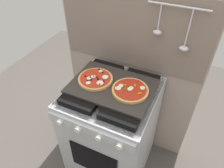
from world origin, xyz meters
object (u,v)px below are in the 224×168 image
Objects in this scene: stove at (112,129)px; pizza_left at (96,79)px; baking_tray at (112,86)px; pizza_right at (130,90)px.

pizza_left is (-0.12, 0.00, 0.48)m from stove.
stove is 1.67× the size of baking_tray.
stove is at bearing -0.39° from pizza_left.
stove is 0.49m from pizza_left.
baking_tray is 2.31× the size of pizza_right.
pizza_left is at bearing -179.62° from baking_tray.
pizza_right is at bearing -1.70° from stove.
pizza_left is at bearing 179.61° from stove.
pizza_left is at bearing 178.94° from pizza_right.
stove is 3.85× the size of pizza_right.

